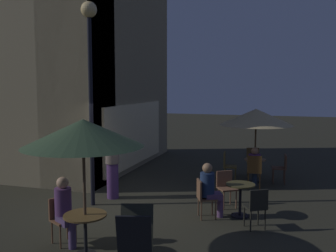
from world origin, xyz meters
TOP-DOWN VIEW (x-y plane):
  - ground_plane at (0.00, 0.00)m, footprint 60.00×60.00m
  - cafe_building at (3.03, 3.95)m, footprint 6.90×8.74m
  - street_lamp_near_corner at (0.14, 0.67)m, footprint 0.38×0.38m
  - menu_sandwich_board at (-2.48, -1.53)m, footprint 0.78×0.71m
  - cafe_table_0 at (3.62, -2.95)m, footprint 0.65×0.65m
  - cafe_table_1 at (-2.44, -0.60)m, footprint 0.73×0.73m
  - cafe_table_2 at (0.39, -2.88)m, footprint 0.65×0.65m
  - patio_umbrella_0 at (3.62, -2.95)m, footprint 2.18×2.18m
  - patio_umbrella_1 at (-2.44, -0.60)m, footprint 2.03×2.03m
  - cafe_chair_0 at (2.78, -3.00)m, footprint 0.42×0.42m
  - cafe_chair_1 at (3.68, -3.74)m, footprint 0.44×0.44m
  - cafe_chair_2 at (4.48, -2.82)m, footprint 0.46×0.46m
  - cafe_chair_3 at (3.54, -2.13)m, footprint 0.44×0.44m
  - cafe_chair_4 at (-2.04, 0.14)m, footprint 0.53×0.53m
  - cafe_chair_5 at (1.03, -2.46)m, footprint 0.56×0.56m
  - cafe_chair_6 at (0.05, -2.12)m, footprint 0.52×0.52m
  - cafe_chair_7 at (-0.32, -3.29)m, footprint 0.53×0.53m
  - patron_seated_0 at (2.93, -2.99)m, footprint 0.54×0.36m
  - patron_seated_1 at (-2.11, 0.01)m, footprint 0.44×0.51m
  - patron_seated_2 at (0.11, -2.24)m, footprint 0.44×0.52m
  - patron_standing_3 at (0.81, 0.45)m, footprint 0.36×0.36m

SIDE VIEW (x-z plane):
  - ground_plane at x=0.00m, z-range 0.00..0.00m
  - menu_sandwich_board at x=-2.48m, z-range 0.01..0.94m
  - cafe_table_0 at x=3.62m, z-range 0.13..0.84m
  - cafe_table_2 at x=0.39m, z-range 0.14..0.89m
  - cafe_chair_4 at x=-2.04m, z-range 0.09..0.94m
  - cafe_chair_6 at x=0.05m, z-range 0.09..0.95m
  - cafe_chair_5 at x=1.03m, z-range 0.10..0.95m
  - cafe_chair_7 at x=-0.32m, z-range 0.09..0.95m
  - cafe_chair_3 at x=3.54m, z-range 0.09..0.98m
  - cafe_chair_2 at x=4.48m, z-range 0.09..0.98m
  - cafe_chair_1 at x=3.68m, z-range 0.10..0.97m
  - cafe_table_1 at x=-2.44m, z-range 0.17..0.92m
  - cafe_chair_0 at x=2.78m, z-range 0.10..1.07m
  - patron_seated_0 at x=2.93m, z-range 0.08..1.27m
  - patron_seated_2 at x=0.11m, z-range 0.08..1.32m
  - patron_seated_1 at x=-2.11m, z-range 0.08..1.35m
  - patron_standing_3 at x=0.81m, z-range 0.00..1.73m
  - patio_umbrella_0 at x=3.62m, z-range 0.87..3.10m
  - patio_umbrella_1 at x=-2.44m, z-range 0.95..3.33m
  - street_lamp_near_corner at x=0.14m, z-range 1.16..6.04m
  - cafe_building at x=3.03m, z-range -0.01..8.85m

